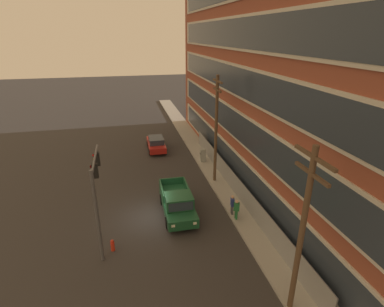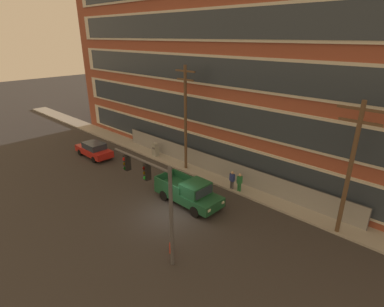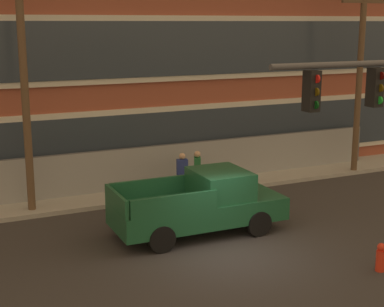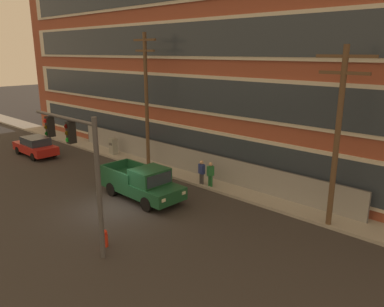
{
  "view_description": "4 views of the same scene",
  "coord_description": "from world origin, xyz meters",
  "px_view_note": "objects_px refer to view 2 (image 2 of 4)",
  "views": [
    {
      "loc": [
        18.71,
        -1.18,
        12.46
      ],
      "look_at": [
        -2.92,
        3.78,
        3.53
      ],
      "focal_mm": 28.0,
      "sensor_mm": 36.0,
      "label": 1
    },
    {
      "loc": [
        13.5,
        -11.92,
        11.69
      ],
      "look_at": [
        -1.24,
        3.69,
        3.19
      ],
      "focal_mm": 28.0,
      "sensor_mm": 36.0,
      "label": 2
    },
    {
      "loc": [
        -7.62,
        -13.64,
        6.46
      ],
      "look_at": [
        -0.05,
        2.48,
        2.47
      ],
      "focal_mm": 55.0,
      "sensor_mm": 36.0,
      "label": 3
    },
    {
      "loc": [
        15.83,
        -10.68,
        8.18
      ],
      "look_at": [
        1.53,
        4.55,
        2.47
      ],
      "focal_mm": 35.0,
      "sensor_mm": 36.0,
      "label": 4
    }
  ],
  "objects_px": {
    "pedestrian_near_cabinet": "(232,180)",
    "sedan_red": "(94,149)",
    "traffic_signal_mast": "(153,189)",
    "pedestrian_by_fence": "(239,182)",
    "utility_pole_midblock": "(351,165)",
    "fire_hydrant": "(171,247)",
    "pickup_truck_dark_green": "(189,193)",
    "electrical_cabinet": "(155,150)",
    "utility_pole_near_corner": "(185,116)"
  },
  "relations": [
    {
      "from": "pedestrian_near_cabinet",
      "to": "sedan_red",
      "type": "bearing_deg",
      "value": -165.18
    },
    {
      "from": "traffic_signal_mast",
      "to": "pedestrian_by_fence",
      "type": "height_order",
      "value": "traffic_signal_mast"
    },
    {
      "from": "sedan_red",
      "to": "utility_pole_midblock",
      "type": "xyz_separation_m",
      "value": [
        22.77,
        3.85,
        3.93
      ]
    },
    {
      "from": "pedestrian_near_cabinet",
      "to": "fire_hydrant",
      "type": "height_order",
      "value": "pedestrian_near_cabinet"
    },
    {
      "from": "sedan_red",
      "to": "pedestrian_by_fence",
      "type": "height_order",
      "value": "pedestrian_by_fence"
    },
    {
      "from": "pickup_truck_dark_green",
      "to": "electrical_cabinet",
      "type": "distance_m",
      "value": 9.83
    },
    {
      "from": "sedan_red",
      "to": "fire_hydrant",
      "type": "xyz_separation_m",
      "value": [
        16.52,
        -4.59,
        -0.42
      ]
    },
    {
      "from": "sedan_red",
      "to": "pedestrian_by_fence",
      "type": "xyz_separation_m",
      "value": [
        15.23,
        3.92,
        0.17
      ]
    },
    {
      "from": "pedestrian_by_fence",
      "to": "fire_hydrant",
      "type": "bearing_deg",
      "value": -81.4
    },
    {
      "from": "utility_pole_near_corner",
      "to": "pedestrian_near_cabinet",
      "type": "bearing_deg",
      "value": -3.68
    },
    {
      "from": "electrical_cabinet",
      "to": "pedestrian_near_cabinet",
      "type": "relative_size",
      "value": 0.87
    },
    {
      "from": "traffic_signal_mast",
      "to": "utility_pole_near_corner",
      "type": "relative_size",
      "value": 0.62
    },
    {
      "from": "fire_hydrant",
      "to": "traffic_signal_mast",
      "type": "bearing_deg",
      "value": -139.52
    },
    {
      "from": "traffic_signal_mast",
      "to": "fire_hydrant",
      "type": "relative_size",
      "value": 7.49
    },
    {
      "from": "electrical_cabinet",
      "to": "pedestrian_near_cabinet",
      "type": "xyz_separation_m",
      "value": [
        9.93,
        -0.41,
        0.24
      ]
    },
    {
      "from": "sedan_red",
      "to": "utility_pole_near_corner",
      "type": "xyz_separation_m",
      "value": [
        9.05,
        4.21,
        4.35
      ]
    },
    {
      "from": "sedan_red",
      "to": "fire_hydrant",
      "type": "bearing_deg",
      "value": -15.53
    },
    {
      "from": "utility_pole_midblock",
      "to": "pedestrian_by_fence",
      "type": "height_order",
      "value": "utility_pole_midblock"
    },
    {
      "from": "utility_pole_midblock",
      "to": "fire_hydrant",
      "type": "xyz_separation_m",
      "value": [
        -6.25,
        -8.44,
        -4.35
      ]
    },
    {
      "from": "utility_pole_near_corner",
      "to": "utility_pole_midblock",
      "type": "relative_size",
      "value": 1.11
    },
    {
      "from": "utility_pole_midblock",
      "to": "electrical_cabinet",
      "type": "xyz_separation_m",
      "value": [
        -18.13,
        0.42,
        -4.0
      ]
    },
    {
      "from": "fire_hydrant",
      "to": "electrical_cabinet",
      "type": "bearing_deg",
      "value": 143.29
    },
    {
      "from": "sedan_red",
      "to": "pedestrian_near_cabinet",
      "type": "height_order",
      "value": "pedestrian_near_cabinet"
    },
    {
      "from": "pedestrian_near_cabinet",
      "to": "pedestrian_by_fence",
      "type": "relative_size",
      "value": 1.0
    },
    {
      "from": "traffic_signal_mast",
      "to": "electrical_cabinet",
      "type": "bearing_deg",
      "value": 139.96
    },
    {
      "from": "utility_pole_near_corner",
      "to": "traffic_signal_mast",
      "type": "bearing_deg",
      "value": -54.0
    },
    {
      "from": "pickup_truck_dark_green",
      "to": "sedan_red",
      "type": "xyz_separation_m",
      "value": [
        -13.51,
        -0.02,
        -0.13
      ]
    },
    {
      "from": "pedestrian_by_fence",
      "to": "sedan_red",
      "type": "bearing_deg",
      "value": -165.55
    },
    {
      "from": "utility_pole_near_corner",
      "to": "electrical_cabinet",
      "type": "xyz_separation_m",
      "value": [
        -4.41,
        0.06,
        -4.42
      ]
    },
    {
      "from": "pickup_truck_dark_green",
      "to": "electrical_cabinet",
      "type": "bearing_deg",
      "value": 154.41
    },
    {
      "from": "pickup_truck_dark_green",
      "to": "pedestrian_by_fence",
      "type": "distance_m",
      "value": 4.27
    },
    {
      "from": "pedestrian_by_fence",
      "to": "fire_hydrant",
      "type": "xyz_separation_m",
      "value": [
        1.29,
        -8.52,
        -0.59
      ]
    },
    {
      "from": "sedan_red",
      "to": "pickup_truck_dark_green",
      "type": "bearing_deg",
      "value": 0.08
    },
    {
      "from": "traffic_signal_mast",
      "to": "utility_pole_midblock",
      "type": "relative_size",
      "value": 0.69
    },
    {
      "from": "pickup_truck_dark_green",
      "to": "fire_hydrant",
      "type": "distance_m",
      "value": 5.54
    },
    {
      "from": "pedestrian_by_fence",
      "to": "utility_pole_near_corner",
      "type": "bearing_deg",
      "value": 177.36
    },
    {
      "from": "utility_pole_near_corner",
      "to": "fire_hydrant",
      "type": "xyz_separation_m",
      "value": [
        7.47,
        -8.8,
        -4.77
      ]
    },
    {
      "from": "pedestrian_near_cabinet",
      "to": "pedestrian_by_fence",
      "type": "distance_m",
      "value": 0.67
    },
    {
      "from": "electrical_cabinet",
      "to": "pedestrian_near_cabinet",
      "type": "distance_m",
      "value": 9.94
    },
    {
      "from": "sedan_red",
      "to": "fire_hydrant",
      "type": "distance_m",
      "value": 17.15
    },
    {
      "from": "pedestrian_near_cabinet",
      "to": "pedestrian_by_fence",
      "type": "xyz_separation_m",
      "value": [
        0.66,
        0.07,
        0.0
      ]
    },
    {
      "from": "utility_pole_near_corner",
      "to": "pedestrian_near_cabinet",
      "type": "relative_size",
      "value": 5.58
    },
    {
      "from": "electrical_cabinet",
      "to": "pickup_truck_dark_green",
      "type": "bearing_deg",
      "value": -25.59
    },
    {
      "from": "fire_hydrant",
      "to": "pedestrian_by_fence",
      "type": "bearing_deg",
      "value": 98.6
    },
    {
      "from": "electrical_cabinet",
      "to": "fire_hydrant",
      "type": "distance_m",
      "value": 14.82
    },
    {
      "from": "sedan_red",
      "to": "pedestrian_near_cabinet",
      "type": "xyz_separation_m",
      "value": [
        14.57,
        3.85,
        0.17
      ]
    },
    {
      "from": "electrical_cabinet",
      "to": "pedestrian_by_fence",
      "type": "relative_size",
      "value": 0.87
    },
    {
      "from": "electrical_cabinet",
      "to": "utility_pole_near_corner",
      "type": "bearing_deg",
      "value": -0.77
    },
    {
      "from": "sedan_red",
      "to": "pedestrian_by_fence",
      "type": "bearing_deg",
      "value": 14.45
    },
    {
      "from": "traffic_signal_mast",
      "to": "pedestrian_near_cabinet",
      "type": "height_order",
      "value": "traffic_signal_mast"
    }
  ]
}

